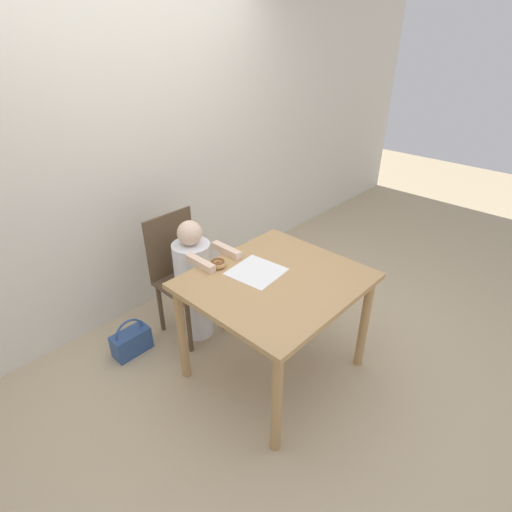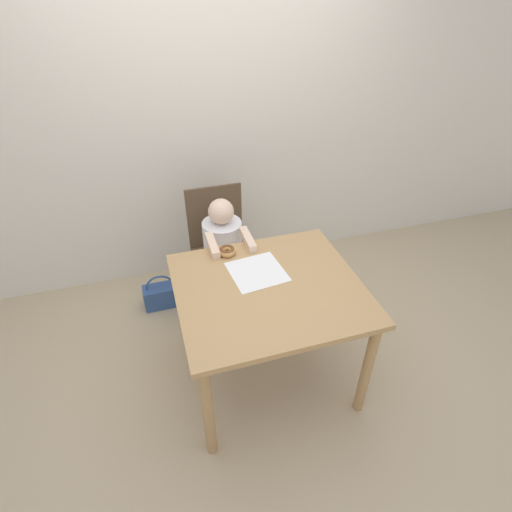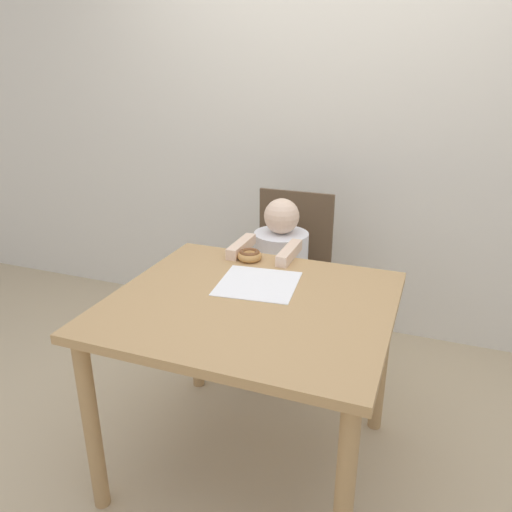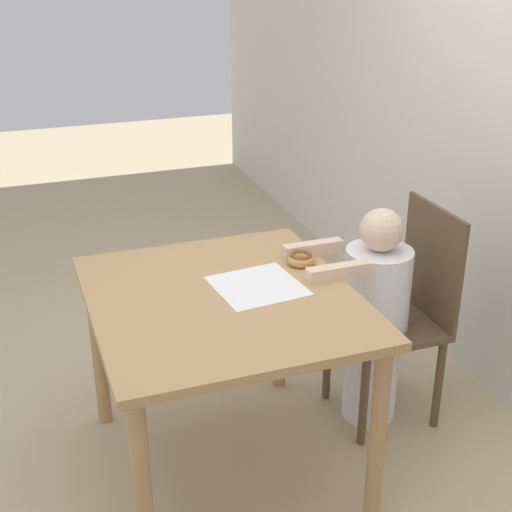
# 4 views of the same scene
# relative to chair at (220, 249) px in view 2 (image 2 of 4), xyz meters

# --- Properties ---
(ground_plane) EXTENTS (12.00, 12.00, 0.00)m
(ground_plane) POSITION_rel_chair_xyz_m (0.11, -0.83, -0.49)
(ground_plane) COLOR tan
(wall_back) EXTENTS (8.00, 0.05, 2.50)m
(wall_back) POSITION_rel_chair_xyz_m (0.11, 0.54, 0.76)
(wall_back) COLOR silver
(wall_back) RESTS_ON ground_plane
(dining_table) EXTENTS (1.04, 0.94, 0.77)m
(dining_table) POSITION_rel_chair_xyz_m (0.11, -0.83, 0.17)
(dining_table) COLOR tan
(dining_table) RESTS_ON ground_plane
(chair) EXTENTS (0.42, 0.42, 0.95)m
(chair) POSITION_rel_chair_xyz_m (0.00, 0.00, 0.00)
(chair) COLOR brown
(chair) RESTS_ON ground_plane
(child_figure) EXTENTS (0.28, 0.51, 0.97)m
(child_figure) POSITION_rel_chair_xyz_m (0.00, -0.13, -0.01)
(child_figure) COLOR white
(child_figure) RESTS_ON ground_plane
(donut) EXTENTS (0.11, 0.11, 0.05)m
(donut) POSITION_rel_chair_xyz_m (-0.04, -0.46, 0.31)
(donut) COLOR tan
(donut) RESTS_ON dining_table
(napkin) EXTENTS (0.34, 0.34, 0.00)m
(napkin) POSITION_rel_chair_xyz_m (0.08, -0.68, 0.28)
(napkin) COLOR white
(napkin) RESTS_ON dining_table
(handbag) EXTENTS (0.28, 0.14, 0.30)m
(handbag) POSITION_rel_chair_xyz_m (-0.48, 0.06, -0.39)
(handbag) COLOR #2D4C84
(handbag) RESTS_ON ground_plane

